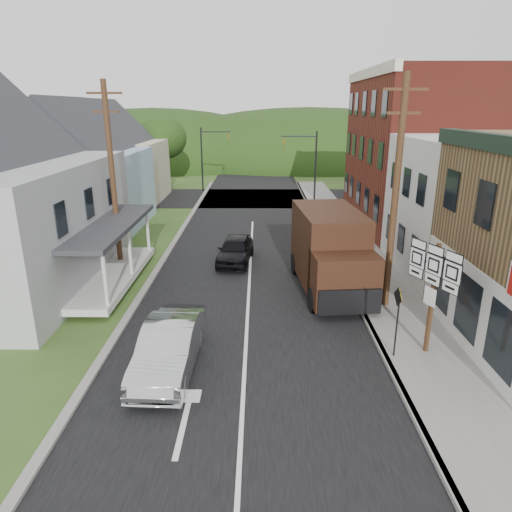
{
  "coord_description": "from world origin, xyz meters",
  "views": [
    {
      "loc": [
        0.43,
        -13.61,
        7.81
      ],
      "look_at": [
        0.33,
        3.5,
        2.2
      ],
      "focal_mm": 32.0,
      "sensor_mm": 36.0,
      "label": 1
    }
  ],
  "objects_px": {
    "warning_sign": "(397,312)",
    "dark_sedan": "(235,250)",
    "delivery_van": "(331,252)",
    "silver_sedan": "(169,349)",
    "route_sign_cluster": "(433,283)"
  },
  "relations": [
    {
      "from": "warning_sign",
      "to": "dark_sedan",
      "type": "bearing_deg",
      "value": 115.36
    },
    {
      "from": "delivery_van",
      "to": "silver_sedan",
      "type": "bearing_deg",
      "value": -136.81
    },
    {
      "from": "dark_sedan",
      "to": "route_sign_cluster",
      "type": "relative_size",
      "value": 1.1
    },
    {
      "from": "silver_sedan",
      "to": "delivery_van",
      "type": "relative_size",
      "value": 0.7
    },
    {
      "from": "delivery_van",
      "to": "warning_sign",
      "type": "bearing_deg",
      "value": -83.47
    },
    {
      "from": "silver_sedan",
      "to": "dark_sedan",
      "type": "xyz_separation_m",
      "value": [
        1.53,
        10.33,
        -0.06
      ]
    },
    {
      "from": "silver_sedan",
      "to": "warning_sign",
      "type": "bearing_deg",
      "value": 7.21
    },
    {
      "from": "silver_sedan",
      "to": "warning_sign",
      "type": "relative_size",
      "value": 1.91
    },
    {
      "from": "delivery_van",
      "to": "warning_sign",
      "type": "xyz_separation_m",
      "value": [
        1.21,
        -5.93,
        -0.11
      ]
    },
    {
      "from": "dark_sedan",
      "to": "route_sign_cluster",
      "type": "bearing_deg",
      "value": -48.93
    },
    {
      "from": "dark_sedan",
      "to": "route_sign_cluster",
      "type": "distance_m",
      "value": 11.67
    },
    {
      "from": "dark_sedan",
      "to": "delivery_van",
      "type": "distance_m",
      "value": 5.85
    },
    {
      "from": "delivery_van",
      "to": "warning_sign",
      "type": "height_order",
      "value": "delivery_van"
    },
    {
      "from": "silver_sedan",
      "to": "dark_sedan",
      "type": "height_order",
      "value": "silver_sedan"
    },
    {
      "from": "route_sign_cluster",
      "to": "warning_sign",
      "type": "bearing_deg",
      "value": 171.32
    }
  ]
}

